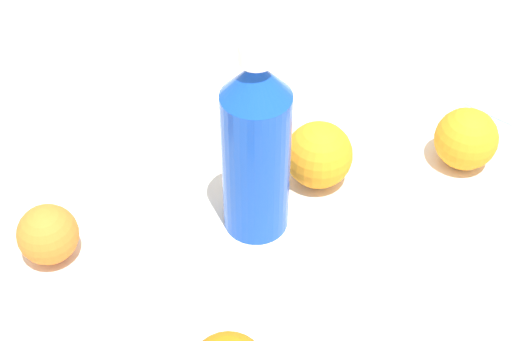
{
  "coord_description": "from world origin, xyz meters",
  "views": [
    {
      "loc": [
        -0.09,
        0.56,
        0.62
      ],
      "look_at": [
        0.04,
        0.02,
        0.08
      ],
      "focal_mm": 51.09,
      "sensor_mm": 36.0,
      "label": 1
    }
  ],
  "objects": [
    {
      "name": "water_bottle",
      "position": [
        0.04,
        0.02,
        0.11
      ],
      "size": [
        0.07,
        0.07,
        0.24
      ],
      "rotation": [
        0.0,
        0.0,
        4.57
      ],
      "color": "blue",
      "rests_on": "ground_plane"
    },
    {
      "name": "ground_plane",
      "position": [
        0.0,
        0.0,
        0.0
      ],
      "size": [
        2.4,
        2.4,
        0.0
      ],
      "primitive_type": "plane",
      "color": "silver"
    },
    {
      "name": "orange_2",
      "position": [
        0.25,
        0.12,
        0.03
      ],
      "size": [
        0.07,
        0.07,
        0.07
      ],
      "primitive_type": "sphere",
      "color": "orange",
      "rests_on": "ground_plane"
    },
    {
      "name": "orange_4",
      "position": [
        -0.01,
        -0.06,
        0.04
      ],
      "size": [
        0.08,
        0.08,
        0.08
      ],
      "primitive_type": "sphere",
      "color": "orange",
      "rests_on": "ground_plane"
    },
    {
      "name": "orange_3",
      "position": [
        -0.18,
        -0.13,
        0.04
      ],
      "size": [
        0.08,
        0.08,
        0.08
      ],
      "primitive_type": "sphere",
      "color": "orange",
      "rests_on": "ground_plane"
    }
  ]
}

